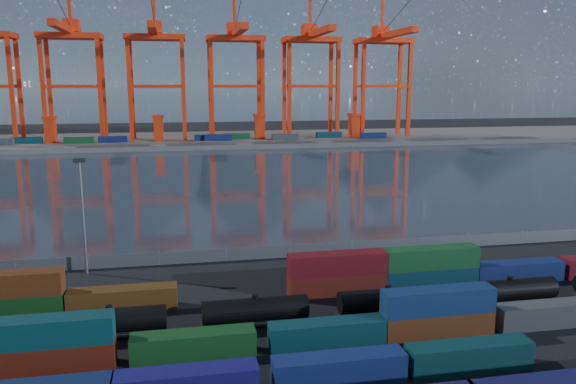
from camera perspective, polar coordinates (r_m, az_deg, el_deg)
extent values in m
plane|color=black|center=(62.77, 5.42, -14.20)|extent=(700.00, 700.00, 0.00)
plane|color=#29323B|center=(162.45, -5.08, 1.46)|extent=(700.00, 700.00, 0.00)
cube|color=#514F4C|center=(266.16, -7.48, 5.31)|extent=(700.00, 70.00, 2.00)
cone|color=#1E2630|center=(1680.87, -3.75, 17.85)|extent=(1040.00, 1040.00, 460.00)
cone|color=#1E2630|center=(1773.09, 9.73, 16.06)|extent=(960.00, 960.00, 380.00)
cone|color=#1E2630|center=(1920.00, 19.81, 13.98)|extent=(840.00, 840.00, 300.00)
cube|color=navy|center=(51.54, -10.16, -18.63)|extent=(12.18, 2.48, 2.64)
cube|color=navy|center=(53.27, 5.22, -17.45)|extent=(12.18, 2.48, 2.64)
cube|color=#0B3539|center=(57.83, 17.91, -15.56)|extent=(12.18, 2.48, 2.64)
cube|color=#5D1B0E|center=(59.40, -23.18, -15.20)|extent=(12.20, 2.48, 2.64)
cube|color=#0C3B41|center=(58.32, -23.38, -12.85)|extent=(12.20, 2.48, 2.64)
cube|color=#13481A|center=(58.01, -9.56, -15.07)|extent=(12.20, 2.48, 2.64)
cube|color=#0C363F|center=(59.76, 4.03, -14.13)|extent=(12.20, 2.48, 2.64)
cube|color=#5D2C12|center=(63.77, 14.89, -12.82)|extent=(12.20, 2.48, 2.64)
cube|color=navy|center=(62.77, 15.01, -10.60)|extent=(12.20, 2.48, 2.64)
cube|color=#414547|center=(70.31, 24.85, -11.21)|extent=(12.20, 2.48, 2.64)
cube|color=#124416|center=(73.37, -26.68, -10.40)|extent=(12.71, 2.58, 2.75)
cube|color=#5A2912|center=(72.47, -26.86, -8.36)|extent=(12.71, 2.58, 2.75)
cube|color=#553411|center=(70.92, -16.41, -10.38)|extent=(12.71, 2.58, 2.75)
cube|color=#5B1912|center=(73.14, 5.02, -9.29)|extent=(12.71, 2.58, 2.75)
cube|color=maroon|center=(72.24, 5.06, -7.24)|extent=(12.71, 2.58, 2.75)
cube|color=#0C3343|center=(77.50, 14.23, -8.42)|extent=(12.71, 2.58, 2.75)
cube|color=#155226|center=(76.64, 14.32, -6.47)|extent=(12.71, 2.58, 2.75)
cube|color=navy|center=(83.62, 22.27, -7.48)|extent=(12.71, 2.58, 2.75)
cylinder|color=black|center=(63.50, -17.67, -12.34)|extent=(11.70, 2.61, 2.61)
cylinder|color=black|center=(62.96, -17.75, -11.14)|extent=(0.72, 0.72, 0.45)
cube|color=black|center=(64.07, -17.59, -13.53)|extent=(12.15, 1.80, 0.36)
cube|color=black|center=(64.83, -21.23, -13.82)|extent=(2.25, 1.62, 0.54)
cube|color=black|center=(63.85, -13.86, -13.77)|extent=(2.25, 1.62, 0.54)
cylinder|color=black|center=(63.48, -3.34, -11.83)|extent=(11.70, 2.61, 2.61)
cylinder|color=black|center=(62.93, -3.35, -10.62)|extent=(0.72, 0.72, 0.45)
cube|color=black|center=(64.05, -3.32, -13.02)|extent=(12.15, 1.80, 0.36)
cube|color=black|center=(63.84, -7.02, -13.52)|extent=(2.25, 1.62, 0.54)
cube|color=black|center=(64.80, 0.33, -13.05)|extent=(2.25, 1.62, 0.54)
cylinder|color=black|center=(67.13, 10.13, -10.68)|extent=(11.70, 2.61, 2.61)
cylinder|color=black|center=(66.62, 10.17, -9.53)|extent=(0.72, 0.72, 0.45)
cube|color=black|center=(67.67, 10.08, -11.82)|extent=(12.15, 1.80, 0.36)
cube|color=black|center=(66.54, 6.74, -12.46)|extent=(2.25, 1.62, 0.54)
cube|color=black|center=(69.30, 13.27, -11.71)|extent=(2.25, 1.62, 0.54)
cylinder|color=black|center=(73.93, 21.56, -9.25)|extent=(11.70, 2.61, 2.61)
cylinder|color=black|center=(73.46, 21.64, -8.19)|extent=(0.72, 0.72, 0.45)
cube|color=black|center=(74.42, 21.48, -10.29)|extent=(12.15, 1.80, 0.36)
cube|color=black|center=(72.52, 18.71, -10.97)|extent=(2.25, 1.62, 0.54)
cube|color=black|center=(76.72, 24.06, -10.14)|extent=(2.25, 1.62, 0.54)
cube|color=#595B5E|center=(87.86, 0.25, -6.02)|extent=(160.00, 0.06, 2.00)
cylinder|color=slate|center=(89.41, -25.97, -6.79)|extent=(0.12, 0.12, 2.20)
cylinder|color=slate|center=(87.32, -19.58, -6.71)|extent=(0.12, 0.12, 2.20)
cylinder|color=slate|center=(86.34, -12.97, -6.54)|extent=(0.12, 0.12, 2.20)
cylinder|color=slate|center=(86.51, -6.30, -6.29)|extent=(0.12, 0.12, 2.20)
cylinder|color=slate|center=(87.83, 0.25, -5.95)|extent=(0.12, 0.12, 2.20)
cylinder|color=slate|center=(90.24, 6.52, -5.56)|extent=(0.12, 0.12, 2.20)
cylinder|color=slate|center=(93.67, 12.39, -5.14)|extent=(0.12, 0.12, 2.20)
cylinder|color=slate|center=(98.00, 17.78, -4.69)|extent=(0.12, 0.12, 2.20)
cylinder|color=slate|center=(103.12, 22.67, -4.26)|extent=(0.12, 0.12, 2.20)
cylinder|color=slate|center=(108.92, 27.07, -3.84)|extent=(0.12, 0.12, 2.20)
cylinder|color=slate|center=(83.63, -20.07, -2.60)|extent=(0.36, 0.36, 16.00)
cube|color=black|center=(82.19, -20.45, 3.04)|extent=(1.60, 0.40, 0.60)
cube|color=red|center=(261.97, -26.26, 9.09)|extent=(1.65, 1.65, 46.55)
cube|color=red|center=(273.99, -25.59, 9.17)|extent=(1.65, 1.65, 46.55)
cube|color=red|center=(259.11, -23.61, 9.29)|extent=(1.65, 1.65, 46.55)
cube|color=red|center=(271.25, -23.05, 9.36)|extent=(1.65, 1.65, 46.55)
cube|color=red|center=(255.26, -18.56, 9.62)|extent=(1.65, 1.65, 46.55)
cube|color=red|center=(267.57, -18.22, 9.67)|extent=(1.65, 1.65, 46.55)
cube|color=red|center=(256.92, -21.14, 9.98)|extent=(22.76, 1.45, 1.45)
cube|color=red|center=(269.16, -20.69, 10.02)|extent=(22.76, 1.45, 1.45)
cube|color=red|center=(263.79, -21.23, 14.54)|extent=(25.86, 14.48, 2.28)
cube|color=red|center=(251.77, -21.76, 15.19)|extent=(3.10, 49.65, 2.59)
cube|color=red|center=(268.25, -21.14, 15.48)|extent=(6.21, 8.27, 5.17)
cube|color=red|center=(267.04, -21.34, 17.17)|extent=(1.24, 1.24, 16.55)
cylinder|color=black|center=(250.08, -21.99, 16.88)|extent=(0.25, 42.57, 14.04)
cube|color=red|center=(254.01, -15.78, 9.77)|extent=(1.65, 1.65, 46.55)
cube|color=red|center=(266.38, -15.57, 9.81)|extent=(1.65, 1.65, 46.55)
cube|color=red|center=(253.24, -10.57, 9.99)|extent=(1.65, 1.65, 46.55)
cube|color=red|center=(265.65, -10.60, 10.02)|extent=(1.65, 1.65, 46.55)
cube|color=red|center=(253.35, -13.20, 10.41)|extent=(22.76, 1.45, 1.45)
cube|color=red|center=(265.76, -13.11, 10.43)|extent=(22.76, 1.45, 1.45)
cube|color=red|center=(260.32, -13.36, 15.03)|extent=(25.86, 14.48, 2.28)
cube|color=red|center=(248.13, -13.49, 15.72)|extent=(3.10, 49.65, 2.59)
cube|color=red|center=(264.83, -13.37, 15.97)|extent=(6.21, 8.27, 5.17)
cube|color=red|center=(263.61, -13.47, 17.69)|extent=(1.24, 1.24, 16.55)
cylinder|color=black|center=(246.41, -13.59, 17.45)|extent=(0.25, 42.57, 14.04)
cube|color=red|center=(253.68, -7.76, 10.07)|extent=(1.65, 1.65, 46.55)
cube|color=red|center=(266.07, -7.92, 10.10)|extent=(1.65, 1.65, 46.55)
cube|color=red|center=(256.04, -2.59, 10.17)|extent=(1.65, 1.65, 46.55)
cube|color=red|center=(268.32, -2.99, 10.20)|extent=(1.65, 1.65, 46.55)
cube|color=red|center=(254.59, -5.17, 10.65)|extent=(22.76, 1.45, 1.45)
cube|color=red|center=(266.94, -5.45, 10.66)|extent=(22.76, 1.45, 1.45)
cube|color=red|center=(261.52, -5.40, 15.25)|extent=(25.86, 14.48, 2.28)
cube|color=red|center=(249.39, -5.11, 15.94)|extent=(3.10, 49.65, 2.59)
cube|color=red|center=(266.02, -5.51, 16.18)|extent=(6.21, 8.27, 5.17)
cube|color=red|center=(264.80, -5.50, 17.89)|extent=(1.24, 1.24, 16.55)
cylinder|color=black|center=(247.68, -5.08, 17.66)|extent=(0.25, 42.57, 14.04)
cube|color=red|center=(258.14, 0.14, 10.18)|extent=(1.65, 1.65, 46.55)
cube|color=red|center=(270.32, -0.38, 10.22)|extent=(1.65, 1.65, 46.55)
cube|color=red|center=(263.50, 5.08, 10.16)|extent=(1.65, 1.65, 46.55)
cube|color=red|center=(275.45, 4.36, 10.20)|extent=(1.65, 1.65, 46.55)
cube|color=red|center=(260.57, 2.64, 10.69)|extent=(22.76, 1.45, 1.45)
cube|color=red|center=(272.64, 2.02, 10.71)|extent=(22.76, 1.45, 1.45)
cube|color=red|center=(267.35, 2.36, 15.19)|extent=(25.86, 14.48, 2.28)
cube|color=red|center=(255.49, 3.03, 15.85)|extent=(3.10, 49.65, 2.59)
cube|color=red|center=(271.74, 2.15, 16.11)|extent=(6.21, 8.27, 5.17)
cube|color=red|center=(270.56, 2.27, 17.78)|extent=(1.24, 1.24, 16.55)
cylinder|color=black|center=(253.82, 3.19, 17.52)|extent=(0.25, 42.57, 14.04)
cube|color=red|center=(267.15, 7.64, 10.11)|extent=(1.65, 1.65, 46.55)
cube|color=red|center=(278.94, 6.82, 10.16)|extent=(1.65, 1.65, 46.55)
cube|color=red|center=(275.25, 12.21, 9.99)|extent=(1.65, 1.65, 46.55)
cube|color=red|center=(286.71, 11.22, 10.05)|extent=(1.65, 1.65, 46.55)
cube|color=red|center=(270.97, 9.98, 10.55)|extent=(22.76, 1.45, 1.45)
cube|color=red|center=(282.60, 9.07, 10.59)|extent=(22.76, 1.45, 1.45)
cube|color=red|center=(277.49, 9.65, 14.89)|extent=(25.86, 14.48, 2.28)
cube|color=red|center=(266.09, 10.64, 15.49)|extent=(3.10, 49.65, 2.59)
cube|color=red|center=(281.73, 9.38, 15.79)|extent=(6.21, 8.27, 5.17)
cube|color=red|center=(280.59, 9.58, 17.40)|extent=(1.24, 1.24, 16.55)
cylinder|color=black|center=(264.49, 10.90, 17.08)|extent=(0.25, 42.57, 14.04)
cube|color=navy|center=(250.76, -7.12, 5.51)|extent=(12.00, 2.44, 2.60)
cube|color=navy|center=(261.63, 8.65, 5.69)|extent=(12.00, 2.44, 2.60)
cube|color=navy|center=(251.90, -8.12, 5.51)|extent=(12.00, 2.44, 2.60)
cube|color=#0C3842|center=(261.61, -24.99, 4.79)|extent=(12.00, 2.44, 2.60)
cube|color=#3F4244|center=(252.60, -0.32, 5.63)|extent=(12.00, 2.44, 2.60)
cube|color=#144C23|center=(253.08, -20.47, 4.95)|extent=(12.00, 2.44, 2.60)
cube|color=navy|center=(252.54, -17.37, 5.13)|extent=(12.00, 2.44, 2.60)
cube|color=#144C23|center=(256.26, -5.25, 5.66)|extent=(12.00, 2.44, 2.60)
cube|color=#0C3842|center=(263.47, 4.17, 5.82)|extent=(12.00, 2.44, 2.60)
cube|color=red|center=(260.72, -22.99, 5.75)|extent=(4.00, 6.00, 10.00)
cube|color=red|center=(260.36, -23.08, 6.95)|extent=(5.00, 7.00, 1.20)
cube|color=red|center=(255.31, -13.01, 6.24)|extent=(4.00, 6.00, 10.00)
cube|color=red|center=(254.94, -13.06, 7.47)|extent=(5.00, 7.00, 1.20)
cube|color=red|center=(257.76, -2.90, 6.55)|extent=(4.00, 6.00, 10.00)
cube|color=red|center=(257.40, -2.91, 7.77)|extent=(5.00, 7.00, 1.20)
cube|color=red|center=(267.86, 6.73, 6.65)|extent=(4.00, 6.00, 10.00)
cube|color=red|center=(267.52, 6.76, 7.83)|extent=(5.00, 7.00, 1.20)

